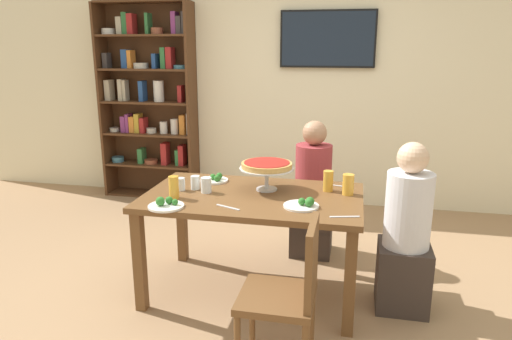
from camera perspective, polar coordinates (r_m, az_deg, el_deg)
name	(u,v)px	position (r m, az deg, el deg)	size (l,w,h in m)	color
ground_plane	(253,291)	(3.53, -0.36, -14.55)	(12.00, 12.00, 0.00)	#9E7A56
rear_partition	(296,77)	(5.25, 4.95, 11.19)	(8.00, 0.12, 2.80)	beige
dining_table	(253,208)	(3.26, -0.37, -4.62)	(1.49, 0.90, 0.74)	brown
bookshelf	(149,98)	(5.56, -12.88, 8.50)	(1.10, 0.30, 2.21)	#4C2D19
television	(328,39)	(5.12, 8.72, 15.51)	(0.99, 0.05, 0.59)	black
diner_far_right	(313,198)	(3.97, 6.91, -3.44)	(0.34, 0.34, 1.15)	#382D28
diner_head_east	(406,240)	(3.28, 17.79, -8.11)	(0.34, 0.34, 1.15)	#382D28
chair_near_right	(290,290)	(2.56, 4.17, -14.34)	(0.40, 0.40, 0.87)	brown
deep_dish_pizza_stand	(267,167)	(3.29, 1.32, 0.39)	(0.39, 0.39, 0.20)	silver
salad_plate_near_diner	(304,204)	(2.99, 5.85, -4.17)	(0.23, 0.23, 0.07)	white
salad_plate_far_diner	(215,179)	(3.55, -5.00, -1.12)	(0.21, 0.21, 0.06)	white
salad_plate_spare	(166,204)	(3.03, -10.94, -4.15)	(0.23, 0.23, 0.07)	white
beer_glass_amber_tall	(328,181)	(3.33, 8.79, -1.33)	(0.07, 0.07, 0.15)	gold
beer_glass_amber_short	(174,187)	(3.18, -9.99, -2.08)	(0.07, 0.07, 0.15)	gold
beer_glass_amber_spare	(348,185)	(3.27, 11.18, -1.75)	(0.08, 0.08, 0.14)	gold
water_glass_clear_near	(195,183)	(3.36, -7.41, -1.53)	(0.07, 0.07, 0.10)	white
water_glass_clear_far	(181,184)	(3.35, -9.15, -1.71)	(0.06, 0.06, 0.09)	white
water_glass_clear_spare	(206,185)	(3.28, -6.10, -1.83)	(0.08, 0.08, 0.11)	white
cutlery_fork_near	(228,207)	(2.98, -3.44, -4.56)	(0.18, 0.02, 0.01)	silver
cutlery_knife_near	(337,186)	(3.47, 9.84, -1.89)	(0.18, 0.02, 0.01)	silver
cutlery_fork_far	(345,217)	(2.86, 10.76, -5.62)	(0.18, 0.02, 0.01)	silver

